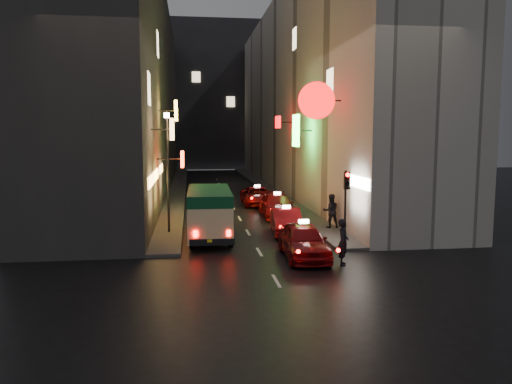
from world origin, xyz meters
name	(u,v)px	position (x,y,z in m)	size (l,w,h in m)	color
ground	(300,322)	(0.00, 0.00, 0.00)	(120.00, 120.00, 0.00)	black
building_left	(134,93)	(-8.00, 33.99, 9.00)	(7.59, 52.00, 18.00)	#363331
building_right	(306,95)	(8.00, 33.99, 9.00)	(8.32, 52.00, 18.00)	#B9B5AA
building_far	(209,97)	(0.00, 66.00, 11.00)	(30.00, 10.00, 22.00)	#323136
sidewalk_left	(178,189)	(-4.25, 34.00, 0.07)	(1.50, 52.00, 0.15)	#474442
sidewalk_right	(267,188)	(4.25, 34.00, 0.07)	(1.50, 52.00, 0.15)	#474442
minibus	(209,208)	(-2.12, 11.43, 1.61)	(2.21, 5.96, 2.55)	beige
taxi_near	(303,238)	(1.72, 7.17, 0.88)	(2.37, 5.56, 1.92)	maroon
taxi_second	(286,219)	(1.98, 12.37, 0.80)	(2.48, 5.18, 1.77)	maroon
taxi_third	(277,204)	(2.47, 17.92, 0.84)	(2.21, 5.28, 1.84)	maroon
taxi_far	(257,195)	(1.91, 23.42, 0.78)	(2.02, 4.90, 1.73)	maroon
pedestrian_crossing	(343,239)	(3.06, 5.85, 1.07)	(0.71, 0.45, 2.15)	black
pedestrian_sidewalk	(331,209)	(4.61, 13.06, 1.21)	(0.79, 0.50, 2.11)	black
traffic_light	(346,192)	(4.00, 8.47, 2.69)	(0.26, 0.43, 3.50)	black
lamp_post	(168,164)	(-4.20, 13.00, 3.72)	(0.28, 0.28, 6.22)	black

